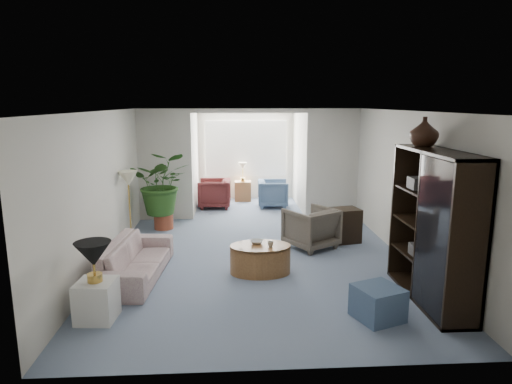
{
  "coord_description": "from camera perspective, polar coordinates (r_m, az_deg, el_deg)",
  "views": [
    {
      "loc": [
        -0.46,
        -7.04,
        2.64
      ],
      "look_at": [
        0.0,
        0.6,
        1.1
      ],
      "focal_mm": 31.45,
      "sensor_mm": 36.0,
      "label": 1
    }
  ],
  "objects": [
    {
      "name": "floor",
      "position": [
        7.53,
        0.28,
        -9.15
      ],
      "size": [
        6.0,
        6.0,
        0.0
      ],
      "primitive_type": "plane",
      "color": "gray",
      "rests_on": "ground"
    },
    {
      "name": "sunroom_floor",
      "position": [
        11.45,
        -1.06,
        -1.95
      ],
      "size": [
        2.6,
        2.6,
        0.0
      ],
      "primitive_type": "plane",
      "color": "gray",
      "rests_on": "ground"
    },
    {
      "name": "back_pier_left",
      "position": [
        10.23,
        -11.53,
        3.35
      ],
      "size": [
        1.2,
        0.12,
        2.5
      ],
      "primitive_type": "cube",
      "color": "silver",
      "rests_on": "ground"
    },
    {
      "name": "back_pier_right",
      "position": [
        10.4,
        9.71,
        3.54
      ],
      "size": [
        1.2,
        0.12,
        2.5
      ],
      "primitive_type": "cube",
      "color": "silver",
      "rests_on": "ground"
    },
    {
      "name": "back_header",
      "position": [
        10.05,
        -0.84,
        10.3
      ],
      "size": [
        2.6,
        0.12,
        0.1
      ],
      "primitive_type": "cube",
      "color": "silver",
      "rests_on": "back_pier_left"
    },
    {
      "name": "window_pane",
      "position": [
        12.29,
        -1.29,
        5.59
      ],
      "size": [
        2.2,
        0.02,
        1.5
      ],
      "primitive_type": "cube",
      "color": "white"
    },
    {
      "name": "window_blinds",
      "position": [
        12.26,
        -1.29,
        5.57
      ],
      "size": [
        2.2,
        0.02,
        1.5
      ],
      "primitive_type": "cube",
      "color": "white"
    },
    {
      "name": "framed_picture",
      "position": [
        7.58,
        19.27,
        3.63
      ],
      "size": [
        0.04,
        0.5,
        0.4
      ],
      "primitive_type": "cube",
      "color": "#B1A78E"
    },
    {
      "name": "sofa",
      "position": [
        7.14,
        -15.09,
        -8.28
      ],
      "size": [
        0.92,
        2.01,
        0.57
      ],
      "primitive_type": "imported",
      "rotation": [
        0.0,
        0.0,
        1.49
      ],
      "color": "beige",
      "rests_on": "ground"
    },
    {
      "name": "end_table",
      "position": [
        5.98,
        -19.61,
        -12.87
      ],
      "size": [
        0.49,
        0.49,
        0.5
      ],
      "primitive_type": "cube",
      "rotation": [
        0.0,
        0.0,
        -0.08
      ],
      "color": "white",
      "rests_on": "ground"
    },
    {
      "name": "table_lamp",
      "position": [
        5.77,
        -20.0,
        -7.43
      ],
      "size": [
        0.44,
        0.44,
        0.3
      ],
      "primitive_type": "cone",
      "color": "black",
      "rests_on": "end_table"
    },
    {
      "name": "floor_lamp",
      "position": [
        8.61,
        -15.96,
        1.65
      ],
      "size": [
        0.36,
        0.36,
        0.28
      ],
      "primitive_type": "cone",
      "color": "#EFEABE",
      "rests_on": "ground"
    },
    {
      "name": "coffee_table",
      "position": [
        7.09,
        0.55,
        -8.52
      ],
      "size": [
        1.12,
        1.12,
        0.45
      ],
      "primitive_type": "cylinder",
      "rotation": [
        0.0,
        0.0,
        -0.21
      ],
      "color": "#996737",
      "rests_on": "ground"
    },
    {
      "name": "coffee_bowl",
      "position": [
        7.1,
        0.09,
        -6.36
      ],
      "size": [
        0.25,
        0.25,
        0.05
      ],
      "primitive_type": "imported",
      "rotation": [
        0.0,
        0.0,
        -0.21
      ],
      "color": "silver",
      "rests_on": "coffee_table"
    },
    {
      "name": "coffee_cup",
      "position": [
        6.92,
        1.86,
        -6.68
      ],
      "size": [
        0.11,
        0.11,
        0.09
      ],
      "primitive_type": "imported",
      "rotation": [
        0.0,
        0.0,
        -0.21
      ],
      "color": "#B6B0A0",
      "rests_on": "coffee_table"
    },
    {
      "name": "wingback_chair",
      "position": [
        8.32,
        7.0,
        -4.53
      ],
      "size": [
        1.11,
        1.12,
        0.75
      ],
      "primitive_type": "imported",
      "rotation": [
        0.0,
        0.0,
        3.71
      ],
      "color": "#685E52",
      "rests_on": "ground"
    },
    {
      "name": "side_table_dark",
      "position": [
        8.76,
        11.16,
        -4.16
      ],
      "size": [
        0.62,
        0.54,
        0.65
      ],
      "primitive_type": "cube",
      "rotation": [
        0.0,
        0.0,
        0.22
      ],
      "color": "black",
      "rests_on": "ground"
    },
    {
      "name": "entertainment_cabinet",
      "position": [
        6.39,
        21.64,
        -4.16
      ],
      "size": [
        0.49,
        1.83,
        2.03
      ],
      "primitive_type": "cube",
      "color": "black",
      "rests_on": "ground"
    },
    {
      "name": "cabinet_urn",
      "position": [
        6.65,
        20.6,
        7.19
      ],
      "size": [
        0.39,
        0.39,
        0.41
      ],
      "primitive_type": "imported",
      "color": "black",
      "rests_on": "entertainment_cabinet"
    },
    {
      "name": "ottoman",
      "position": [
        5.89,
        15.24,
        -13.44
      ],
      "size": [
        0.67,
        0.67,
        0.41
      ],
      "primitive_type": "cube",
      "rotation": [
        0.0,
        0.0,
        0.37
      ],
      "color": "slate",
      "rests_on": "ground"
    },
    {
      "name": "plant_pot",
      "position": [
        9.71,
        -11.66,
        -3.66
      ],
      "size": [
        0.4,
        0.4,
        0.32
      ],
      "primitive_type": "cylinder",
      "color": "brown",
      "rests_on": "ground"
    },
    {
      "name": "house_plant",
      "position": [
        9.53,
        -11.86,
        1.14
      ],
      "size": [
        1.2,
        1.04,
        1.33
      ],
      "primitive_type": "imported",
      "color": "#27511C",
      "rests_on": "plant_pot"
    },
    {
      "name": "sunroom_chair_blue",
      "position": [
        11.46,
        2.19,
        -0.18
      ],
      "size": [
        0.79,
        0.77,
        0.69
      ],
      "primitive_type": "imported",
      "rotation": [
        0.0,
        0.0,
        1.53
      ],
      "color": "slate",
      "rests_on": "ground"
    },
    {
      "name": "sunroom_chair_maroon",
      "position": [
        11.41,
        -5.33,
        -0.17
      ],
      "size": [
        0.83,
        0.81,
        0.73
      ],
      "primitive_type": "imported",
      "rotation": [
        0.0,
        0.0,
        -1.61
      ],
      "color": "#521C20",
      "rests_on": "ground"
    },
    {
      "name": "sunroom_table",
      "position": [
        12.16,
        -1.68,
        0.13
      ],
      "size": [
        0.45,
        0.36,
        0.54
      ],
      "primitive_type": "cube",
      "rotation": [
        0.0,
        0.0,
        -0.04
      ],
      "color": "#996737",
      "rests_on": "ground"
    },
    {
      "name": "shelf_clutter",
      "position": [
        6.24,
        21.78,
        -3.84
      ],
      "size": [
        0.3,
        1.16,
        1.06
      ],
      "color": "#3A3634",
      "rests_on": "entertainment_cabinet"
    }
  ]
}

